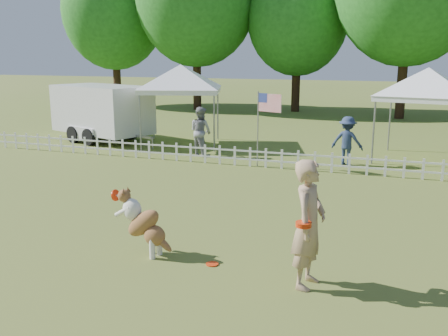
% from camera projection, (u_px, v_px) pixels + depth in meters
% --- Properties ---
extents(ground, '(120.00, 120.00, 0.00)m').
position_uv_depth(ground, '(204.00, 255.00, 8.65)').
color(ground, '#475F1E').
rests_on(ground, ground).
extents(picket_fence, '(22.00, 0.08, 0.60)m').
position_uv_depth(picket_fence, '(290.00, 160.00, 15.02)').
color(picket_fence, white).
rests_on(picket_fence, ground).
extents(handler, '(0.56, 0.77, 1.94)m').
position_uv_depth(handler, '(309.00, 224.00, 7.33)').
color(handler, tan).
rests_on(handler, ground).
extents(dog, '(1.14, 0.55, 1.13)m').
position_uv_depth(dog, '(144.00, 223.00, 8.59)').
color(dog, brown).
rests_on(dog, ground).
extents(frisbee_on_turf, '(0.24, 0.24, 0.02)m').
position_uv_depth(frisbee_on_turf, '(212.00, 264.00, 8.27)').
color(frisbee_on_turf, red).
rests_on(frisbee_on_turf, ground).
extents(canopy_tent_left, '(3.59, 3.59, 2.96)m').
position_uv_depth(canopy_tent_left, '(181.00, 106.00, 18.87)').
color(canopy_tent_left, white).
rests_on(canopy_tent_left, ground).
extents(canopy_tent_right, '(3.26, 3.26, 2.93)m').
position_uv_depth(canopy_tent_right, '(425.00, 116.00, 16.06)').
color(canopy_tent_right, white).
rests_on(canopy_tent_right, ground).
extents(cargo_trailer, '(5.57, 3.87, 2.25)m').
position_uv_depth(cargo_trailer, '(102.00, 113.00, 19.87)').
color(cargo_trailer, silver).
rests_on(cargo_trailer, ground).
extents(flag_pole, '(0.86, 0.40, 2.31)m').
position_uv_depth(flag_pole, '(258.00, 129.00, 15.28)').
color(flag_pole, gray).
rests_on(flag_pole, ground).
extents(spectator_a, '(1.00, 0.91, 1.67)m').
position_uv_depth(spectator_a, '(201.00, 131.00, 16.99)').
color(spectator_a, gray).
rests_on(spectator_a, ground).
extents(spectator_b, '(1.05, 0.69, 1.52)m').
position_uv_depth(spectator_b, '(347.00, 141.00, 15.59)').
color(spectator_b, navy).
rests_on(spectator_b, ground).
extents(tree_far_left, '(6.60, 6.60, 11.00)m').
position_uv_depth(tree_far_left, '(114.00, 21.00, 32.51)').
color(tree_far_left, '#1F5F1B').
rests_on(tree_far_left, ground).
extents(tree_left, '(7.40, 7.40, 12.00)m').
position_uv_depth(tree_left, '(196.00, 10.00, 29.99)').
color(tree_left, '#1F5F1B').
rests_on(tree_left, ground).
extents(tree_center_left, '(6.00, 6.00, 9.80)m').
position_uv_depth(tree_center_left, '(298.00, 28.00, 29.21)').
color(tree_center_left, '#1F5F1B').
rests_on(tree_center_left, ground).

